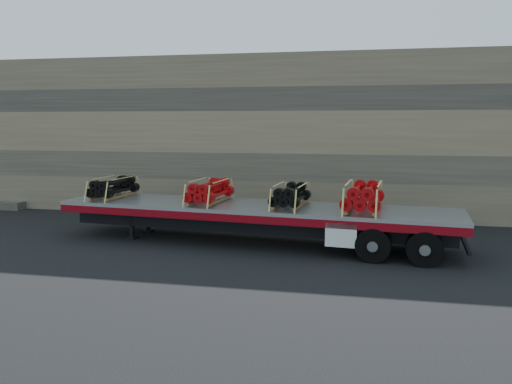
# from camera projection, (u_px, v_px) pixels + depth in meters

# --- Properties ---
(ground) EXTENTS (120.00, 120.00, 0.00)m
(ground) POSITION_uv_depth(u_px,v_px,m) (260.00, 247.00, 16.71)
(ground) COLOR black
(ground) RESTS_ON ground
(rock_wall) EXTENTS (44.00, 3.00, 7.00)m
(rock_wall) POSITION_uv_depth(u_px,v_px,m) (287.00, 136.00, 22.52)
(rock_wall) COLOR #7A6B54
(rock_wall) RESTS_ON ground
(trailer) EXTENTS (13.75, 3.95, 1.36)m
(trailer) POSITION_uv_depth(u_px,v_px,m) (254.00, 224.00, 17.02)
(trailer) COLOR #A2A5AA
(trailer) RESTS_ON ground
(bundle_front) EXTENTS (1.20, 2.10, 0.71)m
(bundle_front) POSITION_uv_depth(u_px,v_px,m) (114.00, 188.00, 18.46)
(bundle_front) COLOR black
(bundle_front) RESTS_ON trailer
(bundle_midfront) EXTENTS (1.27, 2.21, 0.75)m
(bundle_midfront) POSITION_uv_depth(u_px,v_px,m) (210.00, 192.00, 17.34)
(bundle_midfront) COLOR #AE090C
(bundle_midfront) RESTS_ON trailer
(bundle_midrear) EXTENTS (1.19, 2.09, 0.71)m
(bundle_midrear) POSITION_uv_depth(u_px,v_px,m) (291.00, 196.00, 16.51)
(bundle_midrear) COLOR black
(bundle_midrear) RESTS_ON trailer
(bundle_rear) EXTENTS (1.41, 2.47, 0.84)m
(bundle_rear) POSITION_uv_depth(u_px,v_px,m) (363.00, 197.00, 15.81)
(bundle_rear) COLOR #AE090C
(bundle_rear) RESTS_ON trailer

